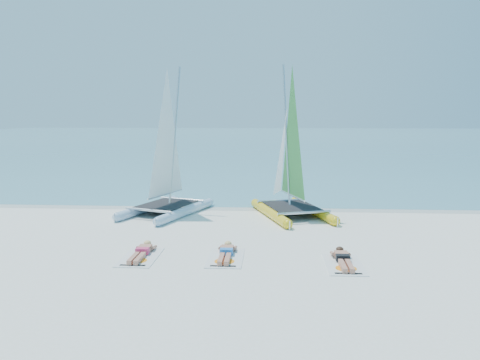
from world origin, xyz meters
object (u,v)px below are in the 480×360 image
Objects in this scene: towel_b at (226,258)px; sunbather_a at (142,252)px; catamaran_yellow at (288,166)px; sunbather_c at (343,259)px; towel_c at (344,265)px; towel_a at (140,257)px; catamaran_blue at (167,168)px; sunbather_b at (226,252)px.

sunbather_a is at bearing 177.64° from towel_b.
sunbather_c is (1.29, -6.40, -1.87)m from catamaran_yellow.
towel_c is (3.27, -0.38, 0.00)m from towel_b.
sunbather_a is (0.00, 0.19, 0.11)m from towel_a.
sunbather_a is 2.45m from towel_b.
catamaran_yellow is (4.94, 0.28, 0.12)m from catamaran_blue.
catamaran_yellow is 7.00m from towel_c.
sunbather_c is (5.71, -0.29, 0.00)m from sunbather_a.
sunbather_a reaches higher than towel_a.
catamaran_blue reaches higher than towel_c.
catamaran_yellow reaches higher than sunbather_b.
towel_a is 1.00× the size of towel_c.
towel_b is 0.22m from sunbather_b.
catamaran_blue is at bearing 95.07° from sunbather_a.
catamaran_blue is 3.37× the size of towel_a.
catamaran_yellow is 3.65× the size of sunbather_b.
sunbather_a is (0.52, -5.83, -1.74)m from catamaran_blue.
sunbather_b is at bearing 90.00° from towel_b.
sunbather_b is 0.93× the size of towel_c.
towel_b is 1.07× the size of sunbather_c.
towel_b is at bearing 176.66° from sunbather_c.
sunbather_b is 3.29m from sunbather_c.
catamaran_blue is 3.37× the size of towel_b.
towel_b is 3.29m from towel_c.
sunbather_b reaches higher than towel_b.
towel_b is (2.44, -0.10, -0.11)m from sunbather_a.
sunbather_b is 3.32m from towel_c.
towel_c is at bearing -90.00° from sunbather_c.
catamaran_blue is at bearing 116.53° from towel_b.
catamaran_blue is at bearing 94.91° from towel_a.
towel_b is at bearing -2.36° from sunbather_a.
sunbather_a and sunbather_c have the same top height.
catamaran_yellow is 6.79m from sunbather_c.
sunbather_b is at bearing 173.32° from sunbather_c.
sunbather_a is 0.93× the size of towel_b.
catamaran_blue reaches higher than towel_a.
sunbather_b and sunbather_c have the same top height.
catamaran_blue is 0.99× the size of catamaran_yellow.
towel_c is at bearing -4.84° from sunbather_a.
sunbather_b is (2.96, -5.74, -1.74)m from catamaran_blue.
towel_a is 2.46m from sunbather_b.
sunbather_a is at bearing -65.00° from catamaran_blue.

